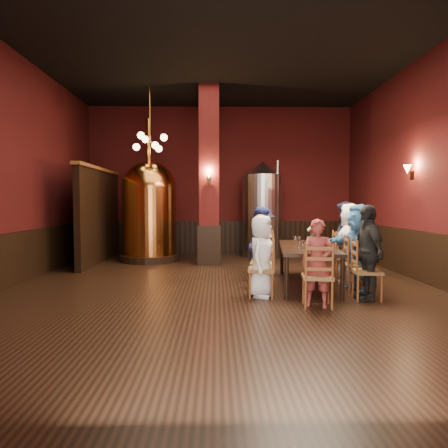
{
  "coord_description": "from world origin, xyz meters",
  "views": [
    {
      "loc": [
        -0.11,
        -7.34,
        1.56
      ],
      "look_at": [
        0.03,
        0.2,
        1.16
      ],
      "focal_mm": 32.0,
      "sensor_mm": 36.0,
      "label": 1
    }
  ],
  "objects_px": {
    "person_0": "(261,256)",
    "rose_vase": "(312,231)",
    "dining_table": "(308,249)",
    "copper_kettle": "(150,210)",
    "steel_vessel": "(262,210)",
    "person_2": "(263,244)",
    "person_1": "(262,251)"
  },
  "relations": [
    {
      "from": "person_0",
      "to": "rose_vase",
      "type": "distance_m",
      "value": 2.27
    },
    {
      "from": "dining_table",
      "to": "rose_vase",
      "type": "height_order",
      "value": "rose_vase"
    },
    {
      "from": "copper_kettle",
      "to": "steel_vessel",
      "type": "xyz_separation_m",
      "value": [
        3.12,
        0.7,
        -0.01
      ]
    },
    {
      "from": "dining_table",
      "to": "steel_vessel",
      "type": "relative_size",
      "value": 0.92
    },
    {
      "from": "steel_vessel",
      "to": "rose_vase",
      "type": "distance_m",
      "value": 3.19
    },
    {
      "from": "person_2",
      "to": "steel_vessel",
      "type": "bearing_deg",
      "value": 15.33
    },
    {
      "from": "dining_table",
      "to": "person_1",
      "type": "bearing_deg",
      "value": -158.78
    },
    {
      "from": "person_1",
      "to": "person_0",
      "type": "bearing_deg",
      "value": 160.36
    },
    {
      "from": "person_1",
      "to": "person_2",
      "type": "height_order",
      "value": "person_2"
    },
    {
      "from": "copper_kettle",
      "to": "person_2",
      "type": "bearing_deg",
      "value": -46.88
    },
    {
      "from": "person_2",
      "to": "rose_vase",
      "type": "distance_m",
      "value": 1.26
    },
    {
      "from": "dining_table",
      "to": "person_0",
      "type": "height_order",
      "value": "person_0"
    },
    {
      "from": "rose_vase",
      "to": "copper_kettle",
      "type": "bearing_deg",
      "value": 148.26
    },
    {
      "from": "person_1",
      "to": "rose_vase",
      "type": "relative_size",
      "value": 4.06
    },
    {
      "from": "copper_kettle",
      "to": "dining_table",
      "type": "bearing_deg",
      "value": -43.52
    },
    {
      "from": "person_0",
      "to": "copper_kettle",
      "type": "xyz_separation_m",
      "value": [
        -2.55,
        4.22,
        0.7
      ]
    },
    {
      "from": "copper_kettle",
      "to": "rose_vase",
      "type": "height_order",
      "value": "copper_kettle"
    },
    {
      "from": "dining_table",
      "to": "person_0",
      "type": "distance_m",
      "value": 1.31
    },
    {
      "from": "dining_table",
      "to": "steel_vessel",
      "type": "distance_m",
      "value": 4.12
    },
    {
      "from": "person_0",
      "to": "copper_kettle",
      "type": "relative_size",
      "value": 0.36
    },
    {
      "from": "steel_vessel",
      "to": "rose_vase",
      "type": "xyz_separation_m",
      "value": [
        0.72,
        -3.08,
        -0.4
      ]
    },
    {
      "from": "dining_table",
      "to": "person_2",
      "type": "xyz_separation_m",
      "value": [
        -0.8,
        0.44,
        0.05
      ]
    },
    {
      "from": "steel_vessel",
      "to": "dining_table",
      "type": "bearing_deg",
      "value": -84.41
    },
    {
      "from": "person_2",
      "to": "dining_table",
      "type": "bearing_deg",
      "value": -96.95
    },
    {
      "from": "person_0",
      "to": "rose_vase",
      "type": "relative_size",
      "value": 4.08
    },
    {
      "from": "copper_kettle",
      "to": "rose_vase",
      "type": "bearing_deg",
      "value": -31.74
    },
    {
      "from": "person_2",
      "to": "copper_kettle",
      "type": "relative_size",
      "value": 0.39
    },
    {
      "from": "dining_table",
      "to": "copper_kettle",
      "type": "distance_m",
      "value": 4.9
    },
    {
      "from": "dining_table",
      "to": "person_2",
      "type": "relative_size",
      "value": 1.69
    },
    {
      "from": "dining_table",
      "to": "person_1",
      "type": "relative_size",
      "value": 1.86
    },
    {
      "from": "person_2",
      "to": "steel_vessel",
      "type": "distance_m",
      "value": 3.68
    },
    {
      "from": "person_2",
      "to": "rose_vase",
      "type": "relative_size",
      "value": 4.47
    }
  ]
}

